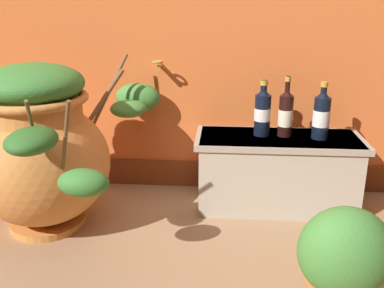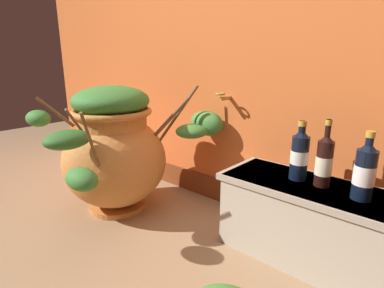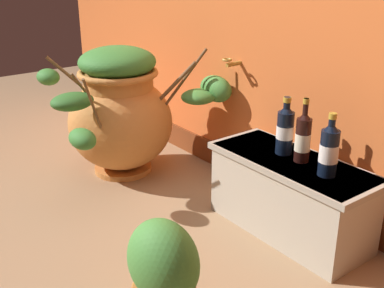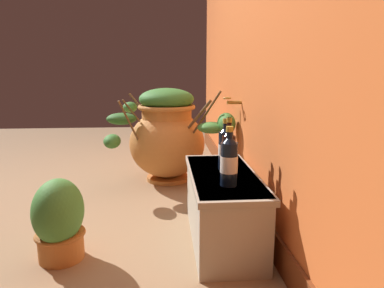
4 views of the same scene
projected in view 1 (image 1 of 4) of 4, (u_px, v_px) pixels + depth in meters
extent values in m
cube|color=brown|center=(190.00, 173.00, 2.49)|extent=(4.40, 0.02, 0.15)
cylinder|color=#B28433|center=(159.00, 66.00, 2.26)|extent=(0.02, 0.10, 0.02)
torus|color=#B28433|center=(158.00, 62.00, 2.21)|extent=(0.06, 0.06, 0.01)
cylinder|color=#CC7F3D|center=(49.00, 221.00, 2.08)|extent=(0.35, 0.35, 0.03)
ellipsoid|color=#CC7F3D|center=(42.00, 164.00, 1.99)|extent=(0.62, 0.62, 0.56)
cylinder|color=#CC7F3D|center=(35.00, 111.00, 1.91)|extent=(0.41, 0.41, 0.11)
torus|color=#CC7F3D|center=(34.00, 99.00, 1.89)|extent=(0.47, 0.47, 0.04)
cylinder|color=brown|center=(31.00, 120.00, 1.63)|extent=(0.06, 0.14, 0.19)
ellipsoid|color=#2D6628|center=(32.00, 141.00, 1.58)|extent=(0.18, 0.23, 0.09)
cylinder|color=brown|center=(65.00, 139.00, 1.63)|extent=(0.12, 0.14, 0.33)
ellipsoid|color=#387A33|center=(83.00, 183.00, 1.56)|extent=(0.19, 0.12, 0.10)
cylinder|color=brown|center=(109.00, 91.00, 2.16)|extent=(0.17, 0.20, 0.35)
ellipsoid|color=#428438|center=(138.00, 97.00, 2.29)|extent=(0.24, 0.13, 0.15)
cylinder|color=brown|center=(105.00, 97.00, 2.11)|extent=(0.17, 0.18, 0.25)
ellipsoid|color=#428438|center=(129.00, 108.00, 2.21)|extent=(0.19, 0.21, 0.08)
ellipsoid|color=#387A33|center=(32.00, 84.00, 1.87)|extent=(0.45, 0.45, 0.18)
cube|color=#B2A893|center=(277.00, 172.00, 2.22)|extent=(0.78, 0.33, 0.38)
cube|color=#A09785|center=(279.00, 140.00, 2.16)|extent=(0.83, 0.34, 0.03)
cylinder|color=black|center=(321.00, 118.00, 2.10)|extent=(0.08, 0.08, 0.20)
cone|color=black|center=(323.00, 95.00, 2.07)|extent=(0.08, 0.08, 0.04)
cylinder|color=black|center=(324.00, 90.00, 2.06)|extent=(0.03, 0.03, 0.08)
cylinder|color=#B7932D|center=(324.00, 84.00, 2.05)|extent=(0.03, 0.03, 0.02)
cylinder|color=silver|center=(321.00, 118.00, 2.10)|extent=(0.08, 0.08, 0.08)
cylinder|color=black|center=(262.00, 115.00, 2.15)|extent=(0.08, 0.08, 0.20)
cone|color=black|center=(264.00, 92.00, 2.12)|extent=(0.08, 0.08, 0.04)
cylinder|color=black|center=(264.00, 88.00, 2.11)|extent=(0.03, 0.03, 0.07)
cylinder|color=#B7932D|center=(264.00, 83.00, 2.10)|extent=(0.04, 0.04, 0.02)
cylinder|color=silver|center=(262.00, 114.00, 2.15)|extent=(0.08, 0.08, 0.06)
cylinder|color=black|center=(285.00, 116.00, 2.14)|extent=(0.07, 0.07, 0.20)
cone|color=black|center=(287.00, 93.00, 2.11)|extent=(0.07, 0.07, 0.04)
cylinder|color=black|center=(288.00, 86.00, 2.09)|extent=(0.02, 0.02, 0.09)
cylinder|color=#B7932D|center=(288.00, 79.00, 2.08)|extent=(0.03, 0.03, 0.02)
cylinder|color=beige|center=(285.00, 118.00, 2.14)|extent=(0.07, 0.07, 0.08)
torus|color=#B2672E|center=(341.00, 283.00, 1.46)|extent=(0.24, 0.24, 0.02)
ellipsoid|color=#428438|center=(345.00, 252.00, 1.42)|extent=(0.31, 0.24, 0.31)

